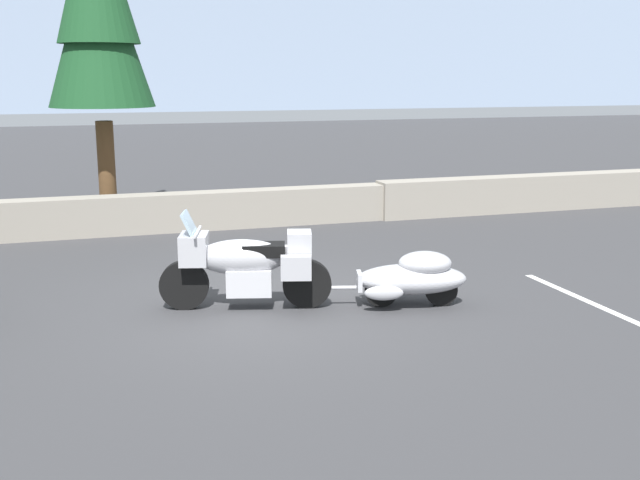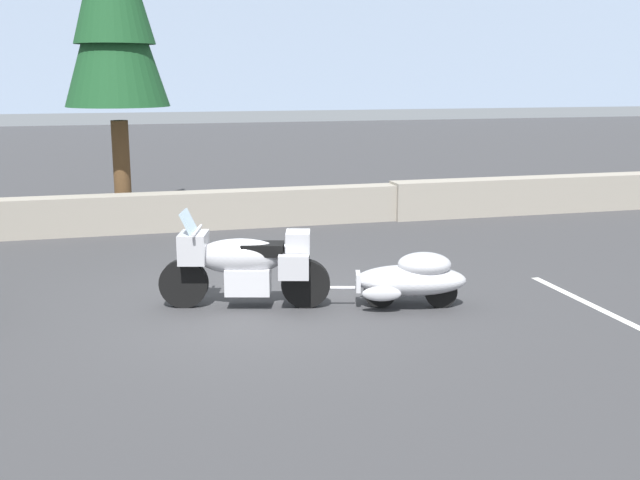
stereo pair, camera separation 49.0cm
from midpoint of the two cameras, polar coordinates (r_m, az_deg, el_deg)
name	(u,v)px [view 1 (the left image)]	position (r m, az deg, el deg)	size (l,w,h in m)	color
ground_plane	(257,306)	(10.60, -5.99, -4.89)	(80.00, 80.00, 0.00)	#38383A
stone_guard_wall	(195,210)	(15.81, -10.14, 2.18)	(24.00, 0.66, 0.82)	gray
distant_ridgeline	(87,34)	(105.57, -17.01, 14.36)	(240.00, 80.00, 16.00)	#8C9EB7
touring_motorcycle	(245,263)	(10.36, -6.94, -1.75)	(2.27, 1.10, 1.33)	black
car_shaped_trailer	(412,277)	(10.48, 5.52, -2.74)	(2.22, 1.08, 0.76)	black
parking_stripe_marker	(602,308)	(11.05, 19.00, -4.76)	(0.12, 3.60, 0.01)	silver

